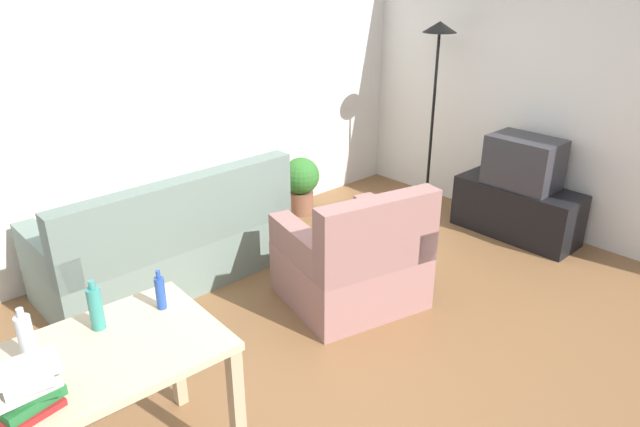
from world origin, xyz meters
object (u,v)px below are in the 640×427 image
object	(u,v)px
bottle_clear	(27,340)
bottle_blue	(160,292)
potted_plant	(301,182)
bottle_tall	(96,308)
couch	(168,245)
armchair	(354,263)
book_stack	(26,389)
torchiere_lamp	(437,65)
tv	(524,162)
desk	(84,381)
tv_stand	(517,210)

from	to	relation	value
bottle_clear	bottle_blue	world-z (taller)	bottle_clear
potted_plant	bottle_clear	distance (m)	3.53
bottle_tall	potted_plant	bearing A→B (deg)	31.93
couch	armchair	xyz separation A→B (m)	(0.83, -1.19, 0.01)
book_stack	torchiere_lamp	bearing A→B (deg)	17.40
potted_plant	bottle_blue	xyz separation A→B (m)	(-2.41, -1.73, 0.52)
couch	book_stack	bearing A→B (deg)	49.07
tv	potted_plant	xyz separation A→B (m)	(-1.11, 1.71, -0.37)
book_stack	bottle_tall	bearing A→B (deg)	39.51
couch	bottle_tall	bearing A→B (deg)	51.99
torchiere_lamp	armchair	world-z (taller)	torchiere_lamp
couch	desk	xyz separation A→B (m)	(-1.23, -1.55, 0.34)
torchiere_lamp	bottle_blue	world-z (taller)	torchiere_lamp
tv_stand	desk	bearing A→B (deg)	92.15
tv_stand	armchair	bearing A→B (deg)	83.73
bottle_clear	bottle_tall	world-z (taller)	bottle_clear
couch	torchiere_lamp	distance (m)	2.98
tv_stand	bottle_clear	distance (m)	4.17
potted_plant	bottle_clear	world-z (taller)	bottle_clear
tv_stand	bottle_tall	distance (m)	3.86
desk	armchair	xyz separation A→B (m)	(2.06, 0.36, -0.33)
tv	desk	xyz separation A→B (m)	(-3.97, -0.15, -0.05)
potted_plant	book_stack	world-z (taller)	book_stack
potted_plant	book_stack	size ratio (longest dim) A/B	2.02
bottle_tall	armchair	bearing A→B (deg)	5.61
tv	book_stack	world-z (taller)	book_stack
couch	tv	xyz separation A→B (m)	(2.74, -1.40, 0.39)
tv_stand	armchair	xyz separation A→B (m)	(-1.91, 0.21, 0.08)
torchiere_lamp	armchair	xyz separation A→B (m)	(-1.91, -0.79, -1.09)
tv	bottle_tall	xyz separation A→B (m)	(-3.81, 0.02, 0.17)
couch	potted_plant	bearing A→B (deg)	-169.15
bottle_tall	book_stack	world-z (taller)	bottle_tall
torchiere_lamp	bottle_blue	xyz separation A→B (m)	(-3.51, -1.03, -0.56)
bottle_tall	bottle_blue	world-z (taller)	bottle_tall
couch	bottle_blue	world-z (taller)	bottle_blue
bottle_tall	bottle_clear	bearing A→B (deg)	-169.94
tv_stand	bottle_clear	world-z (taller)	bottle_clear
book_stack	tv_stand	bearing A→B (deg)	4.31
armchair	bottle_tall	world-z (taller)	bottle_tall
potted_plant	book_stack	xyz separation A→B (m)	(-3.12, -2.03, 0.53)
armchair	book_stack	size ratio (longest dim) A/B	3.80
potted_plant	armchair	bearing A→B (deg)	-118.29
tv	desk	size ratio (longest dim) A/B	0.49
torchiere_lamp	book_stack	size ratio (longest dim) A/B	6.41
tv	desk	distance (m)	3.97
armchair	bottle_blue	xyz separation A→B (m)	(-1.60, -0.23, 0.53)
armchair	book_stack	xyz separation A→B (m)	(-2.31, -0.53, 0.54)
torchiere_lamp	desk	world-z (taller)	torchiere_lamp
couch	torchiere_lamp	world-z (taller)	torchiere_lamp
tv	bottle_clear	bearing A→B (deg)	90.45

